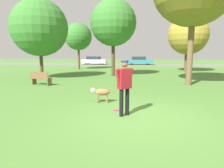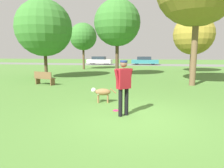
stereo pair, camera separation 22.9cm
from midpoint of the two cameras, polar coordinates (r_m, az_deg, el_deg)
name	(u,v)px [view 1 (the left image)]	position (r m, az deg, el deg)	size (l,w,h in m)	color
ground_plane	(136,118)	(6.33, 5.74, -9.64)	(120.00, 120.00, 0.00)	#4C7A33
far_road_strip	(141,65)	(35.22, 8.18, 5.48)	(120.00, 6.00, 0.01)	slate
person	(125,83)	(6.30, 2.56, 0.30)	(0.57, 0.56, 1.78)	black
dog	(101,93)	(8.11, -3.93, -2.44)	(1.03, 0.39, 0.61)	olive
frisbee	(116,110)	(7.06, 0.27, -7.56)	(0.21, 0.21, 0.02)	#E52366
tree_far_left	(78,37)	(25.37, -9.88, 13.19)	(3.32, 3.32, 5.66)	brown
tree_mid_center	(113,23)	(17.91, -0.04, 17.03)	(3.97, 3.97, 6.56)	#4C3826
tree_near_left	(40,28)	(17.07, -20.37, 14.80)	(4.40, 4.40, 6.14)	#4C3826
tree_far_right	(188,35)	(23.41, 20.65, 12.99)	(4.24, 4.24, 6.07)	brown
parked_car_white	(94,60)	(36.07, -5.29, 6.71)	(4.42, 1.94, 1.42)	white
parked_car_teal	(140,61)	(35.24, 7.69, 6.62)	(4.59, 1.76, 1.41)	teal
park_bench	(41,78)	(13.35, -20.20, 1.61)	(1.46, 0.76, 0.84)	brown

